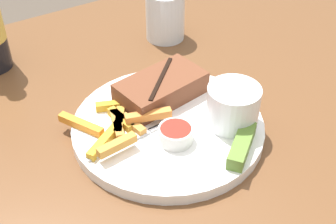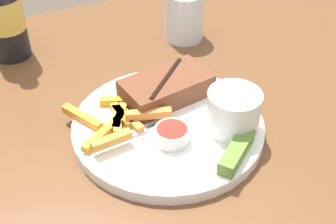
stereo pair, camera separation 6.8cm
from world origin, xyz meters
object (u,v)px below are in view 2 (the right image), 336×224
(dinner_plate, at_px, (168,127))
(beer_bottle, at_px, (3,11))
(dipping_sauce_cup, at_px, (172,134))
(pickle_spear, at_px, (237,152))
(fork_utensil, at_px, (122,138))
(coleslaw_cup, at_px, (234,109))
(drinking_glass, at_px, (184,16))
(steak_portion, at_px, (166,88))

(dinner_plate, height_order, beer_bottle, beer_bottle)
(dinner_plate, bearing_deg, dipping_sauce_cup, -106.98)
(pickle_spear, bearing_deg, dipping_sauce_cup, 134.93)
(pickle_spear, distance_m, fork_utensil, 0.16)
(coleslaw_cup, height_order, dipping_sauce_cup, coleslaw_cup)
(fork_utensil, height_order, beer_bottle, beer_bottle)
(coleslaw_cup, distance_m, beer_bottle, 0.44)
(dinner_plate, relative_size, drinking_glass, 3.02)
(dipping_sauce_cup, xyz_separation_m, beer_bottle, (-0.16, 0.36, 0.06))
(coleslaw_cup, bearing_deg, dinner_plate, 148.62)
(coleslaw_cup, distance_m, dipping_sauce_cup, 0.09)
(beer_bottle, bearing_deg, pickle_spear, -62.01)
(steak_portion, relative_size, beer_bottle, 0.59)
(steak_portion, height_order, pickle_spear, steak_portion)
(coleslaw_cup, distance_m, pickle_spear, 0.07)
(pickle_spear, height_order, beer_bottle, beer_bottle)
(drinking_glass, bearing_deg, dipping_sauce_cup, -119.35)
(dinner_plate, distance_m, dipping_sauce_cup, 0.05)
(coleslaw_cup, bearing_deg, pickle_spear, -115.50)
(drinking_glass, bearing_deg, beer_bottle, 166.57)
(dinner_plate, relative_size, beer_bottle, 1.14)
(dinner_plate, distance_m, pickle_spear, 0.12)
(steak_portion, height_order, beer_bottle, beer_bottle)
(dipping_sauce_cup, bearing_deg, dinner_plate, 73.02)
(coleslaw_cup, bearing_deg, drinking_glass, 77.21)
(pickle_spear, distance_m, drinking_glass, 0.36)
(dipping_sauce_cup, xyz_separation_m, pickle_spear, (0.07, -0.07, -0.00))
(coleslaw_cup, xyz_separation_m, pickle_spear, (-0.03, -0.06, -0.02))
(dinner_plate, height_order, coleslaw_cup, coleslaw_cup)
(fork_utensil, bearing_deg, dipping_sauce_cup, -32.35)
(pickle_spear, relative_size, beer_bottle, 0.33)
(fork_utensil, bearing_deg, dinner_plate, 0.00)
(dinner_plate, height_order, fork_utensil, fork_utensil)
(dinner_plate, relative_size, dipping_sauce_cup, 5.74)
(pickle_spear, xyz_separation_m, fork_utensil, (-0.13, 0.10, -0.01))
(fork_utensil, relative_size, drinking_glass, 1.43)
(coleslaw_cup, bearing_deg, fork_utensil, 163.95)
(beer_bottle, bearing_deg, steak_portion, -53.08)
(dipping_sauce_cup, bearing_deg, steak_portion, 69.74)
(coleslaw_cup, distance_m, fork_utensil, 0.16)
(dipping_sauce_cup, bearing_deg, beer_bottle, 114.03)
(dinner_plate, bearing_deg, steak_portion, 67.62)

